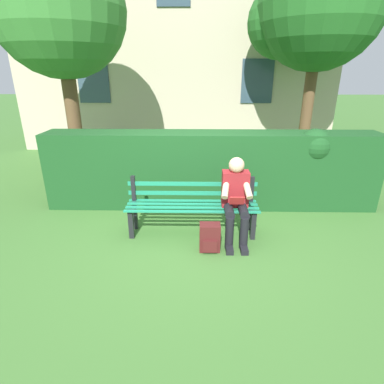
{
  "coord_description": "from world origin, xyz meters",
  "views": [
    {
      "loc": [
        -0.08,
        4.13,
        2.31
      ],
      "look_at": [
        0.0,
        0.1,
        0.72
      ],
      "focal_mm": 28.73,
      "sensor_mm": 36.0,
      "label": 1
    }
  ],
  "objects_px": {
    "person_seated": "(236,198)",
    "tree": "(55,13)",
    "park_bench": "(192,206)",
    "tree_far": "(314,9)",
    "backpack": "(210,238)"
  },
  "relations": [
    {
      "from": "park_bench",
      "to": "backpack",
      "type": "relative_size",
      "value": 4.96
    },
    {
      "from": "park_bench",
      "to": "person_seated",
      "type": "distance_m",
      "value": 0.67
    },
    {
      "from": "backpack",
      "to": "tree_far",
      "type": "xyz_separation_m",
      "value": [
        -2.38,
        -4.2,
        3.4
      ]
    },
    {
      "from": "park_bench",
      "to": "tree",
      "type": "bearing_deg",
      "value": -43.1
    },
    {
      "from": "person_seated",
      "to": "tree",
      "type": "bearing_deg",
      "value": -38.94
    },
    {
      "from": "park_bench",
      "to": "tree_far",
      "type": "relative_size",
      "value": 0.38
    },
    {
      "from": "backpack",
      "to": "park_bench",
      "type": "bearing_deg",
      "value": -63.94
    },
    {
      "from": "tree",
      "to": "person_seated",
      "type": "bearing_deg",
      "value": 141.06
    },
    {
      "from": "park_bench",
      "to": "person_seated",
      "type": "xyz_separation_m",
      "value": [
        -0.62,
        0.16,
        0.2
      ]
    },
    {
      "from": "park_bench",
      "to": "tree",
      "type": "xyz_separation_m",
      "value": [
        2.69,
        -2.52,
        2.91
      ]
    },
    {
      "from": "person_seated",
      "to": "backpack",
      "type": "height_order",
      "value": "person_seated"
    },
    {
      "from": "tree_far",
      "to": "tree",
      "type": "bearing_deg",
      "value": 12.37
    },
    {
      "from": "person_seated",
      "to": "tree",
      "type": "height_order",
      "value": "tree"
    },
    {
      "from": "backpack",
      "to": "tree_far",
      "type": "bearing_deg",
      "value": -119.54
    },
    {
      "from": "tree",
      "to": "backpack",
      "type": "xyz_separation_m",
      "value": [
        -2.94,
        3.03,
        -3.15
      ]
    }
  ]
}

